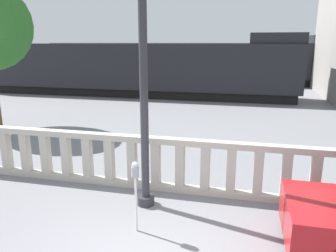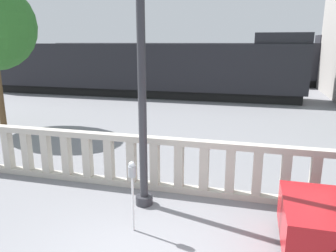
% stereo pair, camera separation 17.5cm
% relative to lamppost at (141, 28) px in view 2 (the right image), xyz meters
% --- Properties ---
extents(balustrade, '(13.86, 0.24, 1.30)m').
position_rel_lamppost_xyz_m(balustrade, '(0.59, 0.79, -3.03)').
color(balustrade, '#BCB5A8').
rests_on(balustrade, ground).
extents(lamppost, '(0.39, 0.39, 6.72)m').
position_rel_lamppost_xyz_m(lamppost, '(0.00, 0.00, 0.00)').
color(lamppost, '#2D2D33').
rests_on(lamppost, ground).
extents(parking_meter, '(0.14, 0.14, 1.37)m').
position_rel_lamppost_xyz_m(parking_meter, '(0.14, -1.02, -2.62)').
color(parking_meter, silver).
rests_on(parking_meter, ground).
extents(train_near, '(20.67, 2.91, 3.91)m').
position_rel_lamppost_xyz_m(train_near, '(-5.07, 14.10, -1.93)').
color(train_near, black).
rests_on(train_near, ground).
extents(train_far, '(24.96, 2.78, 3.92)m').
position_rel_lamppost_xyz_m(train_far, '(-2.54, 21.92, -1.93)').
color(train_far, black).
rests_on(train_far, ground).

